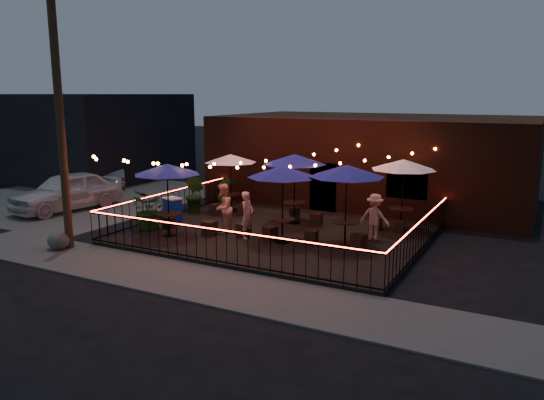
{
  "coord_description": "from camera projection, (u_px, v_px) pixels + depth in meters",
  "views": [
    {
      "loc": [
        8.38,
        -14.32,
        5.02
      ],
      "look_at": [
        -0.24,
        1.91,
        1.33
      ],
      "focal_mm": 35.0,
      "sensor_mm": 36.0,
      "label": 1
    }
  ],
  "objects": [
    {
      "name": "ground",
      "position": [
        251.0,
        251.0,
        17.25
      ],
      "size": [
        110.0,
        110.0,
        0.0
      ],
      "primitive_type": "plane",
      "color": "black",
      "rests_on": "ground"
    },
    {
      "name": "patio",
      "position": [
        279.0,
        234.0,
        18.96
      ],
      "size": [
        10.0,
        8.0,
        0.15
      ],
      "primitive_type": "cube",
      "color": "black",
      "rests_on": "ground"
    },
    {
      "name": "sidewalk",
      "position": [
        191.0,
        281.0,
        14.43
      ],
      "size": [
        18.0,
        2.5,
        0.05
      ],
      "primitive_type": "cube",
      "color": "#494643",
      "rests_on": "ground"
    },
    {
      "name": "parking_lot",
      "position": [
        82.0,
        197.0,
        26.23
      ],
      "size": [
        11.0,
        12.0,
        0.02
      ],
      "primitive_type": "cube",
      "color": "#494643",
      "rests_on": "ground"
    },
    {
      "name": "brick_building",
      "position": [
        375.0,
        159.0,
        25.04
      ],
      "size": [
        14.0,
        8.0,
        4.0
      ],
      "color": "#32160D",
      "rests_on": "ground"
    },
    {
      "name": "background_building",
      "position": [
        73.0,
        135.0,
        32.83
      ],
      "size": [
        12.0,
        9.0,
        5.0
      ],
      "primitive_type": "cube",
      "color": "black",
      "rests_on": "ground"
    },
    {
      "name": "utility_pole",
      "position": [
        61.0,
        127.0,
        16.69
      ],
      "size": [
        0.26,
        0.26,
        8.0
      ],
      "primitive_type": "cylinder",
      "color": "#3A2D17",
      "rests_on": "ground"
    },
    {
      "name": "fence_front",
      "position": [
        216.0,
        247.0,
        15.38
      ],
      "size": [
        10.0,
        0.04,
        1.04
      ],
      "color": "black",
      "rests_on": "patio"
    },
    {
      "name": "fence_left",
      "position": [
        168.0,
        205.0,
        21.15
      ],
      "size": [
        0.04,
        8.0,
        1.04
      ],
      "rotation": [
        0.0,
        0.0,
        1.57
      ],
      "color": "black",
      "rests_on": "patio"
    },
    {
      "name": "fence_right",
      "position": [
        421.0,
        236.0,
        16.55
      ],
      "size": [
        0.04,
        8.0,
        1.04
      ],
      "rotation": [
        0.0,
        0.0,
        1.57
      ],
      "color": "black",
      "rests_on": "patio"
    },
    {
      "name": "festoon_lights",
      "position": [
        250.0,
        166.0,
        18.69
      ],
      "size": [
        10.02,
        8.72,
        1.32
      ],
      "color": "orange",
      "rests_on": "ground"
    },
    {
      "name": "cafe_table_0",
      "position": [
        167.0,
        170.0,
        18.07
      ],
      "size": [
        2.97,
        2.97,
        2.53
      ],
      "rotation": [
        0.0,
        0.0,
        0.37
      ],
      "color": "black",
      "rests_on": "patio"
    },
    {
      "name": "cafe_table_1",
      "position": [
        230.0,
        159.0,
        22.02
      ],
      "size": [
        2.37,
        2.37,
        2.41
      ],
      "rotation": [
        0.0,
        0.0,
        -0.09
      ],
      "color": "black",
      "rests_on": "patio"
    },
    {
      "name": "cafe_table_2",
      "position": [
        283.0,
        173.0,
        17.24
      ],
      "size": [
        2.83,
        2.83,
        2.58
      ],
      "rotation": [
        0.0,
        0.0,
        -0.24
      ],
      "color": "black",
      "rests_on": "patio"
    },
    {
      "name": "cafe_table_3",
      "position": [
        295.0,
        160.0,
        19.85
      ],
      "size": [
        3.2,
        3.2,
        2.65
      ],
      "rotation": [
        0.0,
        0.0,
        -0.43
      ],
      "color": "black",
      "rests_on": "patio"
    },
    {
      "name": "cafe_table_4",
      "position": [
        347.0,
        172.0,
        16.76
      ],
      "size": [
        3.04,
        3.04,
        2.67
      ],
      "rotation": [
        0.0,
        0.0,
        -0.3
      ],
      "color": "black",
      "rests_on": "patio"
    },
    {
      "name": "cafe_table_5",
      "position": [
        404.0,
        166.0,
        18.9
      ],
      "size": [
        2.35,
        2.35,
        2.58
      ],
      "rotation": [
        0.0,
        0.0,
        -0.01
      ],
      "color": "black",
      "rests_on": "patio"
    },
    {
      "name": "bistro_chair_0",
      "position": [
        169.0,
        223.0,
        19.52
      ],
      "size": [
        0.38,
        0.38,
        0.42
      ],
      "primitive_type": "cube",
      "rotation": [
        0.0,
        0.0,
        -0.1
      ],
      "color": "black",
      "rests_on": "patio"
    },
    {
      "name": "bistro_chair_1",
      "position": [
        210.0,
        228.0,
        18.53
      ],
      "size": [
        0.47,
        0.47,
        0.5
      ],
      "primitive_type": "cube",
      "rotation": [
        0.0,
        0.0,
        3.03
      ],
      "color": "black",
      "rests_on": "patio"
    },
    {
      "name": "bistro_chair_2",
      "position": [
        216.0,
        209.0,
        21.69
      ],
      "size": [
        0.45,
        0.45,
        0.44
      ],
      "primitive_type": "cube",
      "rotation": [
        0.0,
        0.0,
        -0.23
      ],
      "color": "black",
      "rests_on": "patio"
    },
    {
      "name": "bistro_chair_3",
      "position": [
        244.0,
        209.0,
        21.7
      ],
      "size": [
        0.37,
        0.37,
        0.44
      ],
      "primitive_type": "cube",
      "rotation": [
        0.0,
        0.0,
        3.15
      ],
      "color": "black",
      "rests_on": "patio"
    },
    {
      "name": "bistro_chair_4",
      "position": [
        244.0,
        230.0,
        18.31
      ],
      "size": [
        0.5,
        0.5,
        0.47
      ],
      "primitive_type": "cube",
      "rotation": [
        0.0,
        0.0,
        -0.3
      ],
      "color": "black",
      "rests_on": "patio"
    },
    {
      "name": "bistro_chair_5",
      "position": [
        270.0,
        233.0,
        17.89
      ],
      "size": [
        0.49,
        0.49,
        0.47
      ],
      "primitive_type": "cube",
      "rotation": [
        0.0,
        0.0,
        2.87
      ],
      "color": "black",
      "rests_on": "patio"
    },
    {
      "name": "bistro_chair_6",
      "position": [
        295.0,
        214.0,
        20.78
      ],
      "size": [
        0.55,
        0.55,
        0.5
      ],
      "primitive_type": "cube",
      "rotation": [
        0.0,
        0.0,
        0.39
      ],
      "color": "black",
      "rests_on": "patio"
    },
    {
      "name": "bistro_chair_7",
      "position": [
        317.0,
        219.0,
        19.95
      ],
      "size": [
        0.44,
        0.44,
        0.46
      ],
      "primitive_type": "cube",
      "rotation": [
        0.0,
        0.0,
        3.27
      ],
      "color": "black",
      "rests_on": "patio"
    },
    {
      "name": "bistro_chair_8",
      "position": [
        312.0,
        237.0,
        17.55
      ],
      "size": [
        0.39,
        0.39,
        0.44
      ],
      "primitive_type": "cube",
      "rotation": [
        0.0,
        0.0,
        0.05
      ],
      "color": "black",
      "rests_on": "patio"
    },
    {
      "name": "bistro_chair_9",
      "position": [
        359.0,
        241.0,
        16.97
      ],
      "size": [
        0.5,
        0.5,
        0.47
      ],
      "primitive_type": "cube",
      "rotation": [
        0.0,
        0.0,
        2.82
      ],
      "color": "black",
      "rests_on": "patio"
    },
    {
      "name": "bistro_chair_10",
      "position": [
        376.0,
        223.0,
        19.33
      ],
      "size": [
        0.4,
        0.4,
        0.45
      ],
      "primitive_type": "cube",
      "rotation": [
        0.0,
        0.0,
        0.07
      ],
      "color": "black",
      "rests_on": "patio"
    },
    {
      "name": "bistro_chair_11",
      "position": [
        399.0,
        226.0,
        18.96
      ],
      "size": [
        0.36,
        0.36,
        0.41
      ],
      "primitive_type": "cube",
      "rotation": [
        0.0,
        0.0,
        3.19
      ],
      "color": "black",
      "rests_on": "patio"
    },
    {
      "name": "patron_a",
      "position": [
        247.0,
        215.0,
        18.07
      ],
      "size": [
        0.4,
        0.6,
        1.62
      ],
      "primitive_type": "imported",
      "rotation": [
        0.0,
        0.0,
        1.55
      ],
      "color": "tan",
      "rests_on": "patio"
    },
    {
      "name": "patron_b",
      "position": [
        223.0,
        208.0,
        18.8
      ],
      "size": [
        0.77,
        0.93,
        1.76
      ],
      "primitive_type": "imported",
      "rotation": [
        0.0,
        0.0,
        -1.45
      ],
      "color": "tan",
      "rests_on": "patio"
    },
    {
      "name": "patron_c",
      "position": [
        375.0,
        217.0,
        17.87
      ],
      "size": [
        1.05,
        0.65,
        1.58
      ],
      "primitive_type": "imported",
      "rotation": [
        0.0,
        0.0,
        3.08
      ],
      "color": "tan",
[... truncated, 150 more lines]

